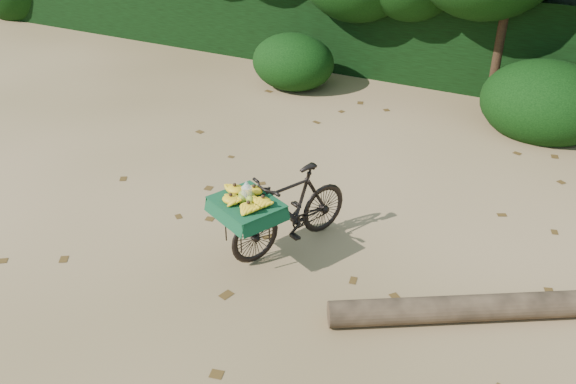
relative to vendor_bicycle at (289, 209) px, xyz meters
The scene contains 6 objects.
ground 0.94m from the vendor_bicycle, 33.06° to the left, with size 80.00×80.00×0.00m, color tan.
vendor_bicycle is the anchor object (origin of this frame).
fallen_log 2.57m from the vendor_bicycle, ahead, with size 0.27×0.27×3.69m, color brown.
hedge_backdrop 6.78m from the vendor_bicycle, 84.38° to the left, with size 26.00×1.80×1.80m, color black.
bush_clumps 4.87m from the vendor_bicycle, 76.19° to the left, with size 8.80×1.70×0.90m, color black, non-canonical shape.
leaf_litter 1.36m from the vendor_bicycle, 58.49° to the left, with size 7.00×7.30×0.01m, color #4A3213, non-canonical shape.
Camera 1 is at (2.02, -5.67, 4.15)m, focal length 38.00 mm.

